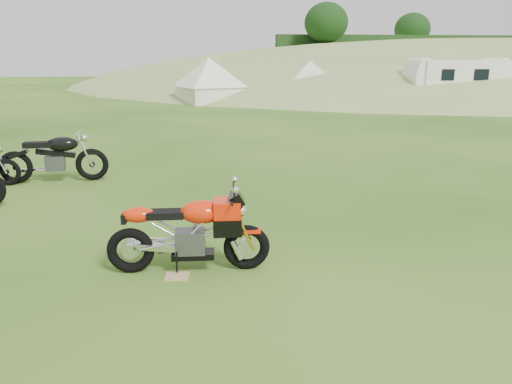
{
  "coord_description": "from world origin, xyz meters",
  "views": [
    {
      "loc": [
        -1.07,
        -5.99,
        2.39
      ],
      "look_at": [
        -0.34,
        0.4,
        0.64
      ],
      "focal_mm": 35.0,
      "sensor_mm": 36.0,
      "label": 1
    }
  ],
  "objects_px": {
    "tent_mid": "(310,79)",
    "caravan": "(455,83)",
    "sport_motorcycle": "(188,227)",
    "plywood_board": "(177,276)",
    "vintage_moto_c": "(53,156)",
    "tent_left": "(209,79)"
  },
  "relations": [
    {
      "from": "sport_motorcycle",
      "to": "tent_mid",
      "type": "height_order",
      "value": "tent_mid"
    },
    {
      "from": "plywood_board",
      "to": "caravan",
      "type": "relative_size",
      "value": 0.05
    },
    {
      "from": "sport_motorcycle",
      "to": "caravan",
      "type": "bearing_deg",
      "value": 57.46
    },
    {
      "from": "vintage_moto_c",
      "to": "caravan",
      "type": "relative_size",
      "value": 0.41
    },
    {
      "from": "sport_motorcycle",
      "to": "vintage_moto_c",
      "type": "distance_m",
      "value": 5.28
    },
    {
      "from": "tent_left",
      "to": "tent_mid",
      "type": "xyz_separation_m",
      "value": [
        5.51,
        0.57,
        -0.05
      ]
    },
    {
      "from": "sport_motorcycle",
      "to": "tent_mid",
      "type": "xyz_separation_m",
      "value": [
        6.28,
        22.21,
        0.65
      ]
    },
    {
      "from": "vintage_moto_c",
      "to": "caravan",
      "type": "distance_m",
      "value": 20.98
    },
    {
      "from": "sport_motorcycle",
      "to": "tent_mid",
      "type": "relative_size",
      "value": 0.65
    },
    {
      "from": "caravan",
      "to": "plywood_board",
      "type": "bearing_deg",
      "value": -124.05
    },
    {
      "from": "tent_left",
      "to": "sport_motorcycle",
      "type": "bearing_deg",
      "value": -114.49
    },
    {
      "from": "plywood_board",
      "to": "tent_left",
      "type": "height_order",
      "value": "tent_left"
    },
    {
      "from": "caravan",
      "to": "tent_left",
      "type": "bearing_deg",
      "value": 166.6
    },
    {
      "from": "sport_motorcycle",
      "to": "tent_left",
      "type": "relative_size",
      "value": 0.62
    },
    {
      "from": "tent_left",
      "to": "tent_mid",
      "type": "relative_size",
      "value": 1.04
    },
    {
      "from": "plywood_board",
      "to": "tent_mid",
      "type": "distance_m",
      "value": 23.31
    },
    {
      "from": "caravan",
      "to": "tent_mid",
      "type": "bearing_deg",
      "value": 152.03
    },
    {
      "from": "tent_mid",
      "to": "caravan",
      "type": "height_order",
      "value": "tent_mid"
    },
    {
      "from": "tent_mid",
      "to": "caravan",
      "type": "xyz_separation_m",
      "value": [
        6.58,
        -3.58,
        -0.04
      ]
    },
    {
      "from": "vintage_moto_c",
      "to": "caravan",
      "type": "bearing_deg",
      "value": 37.69
    },
    {
      "from": "plywood_board",
      "to": "sport_motorcycle",
      "type": "bearing_deg",
      "value": 51.05
    },
    {
      "from": "tent_mid",
      "to": "caravan",
      "type": "relative_size",
      "value": 0.56
    }
  ]
}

